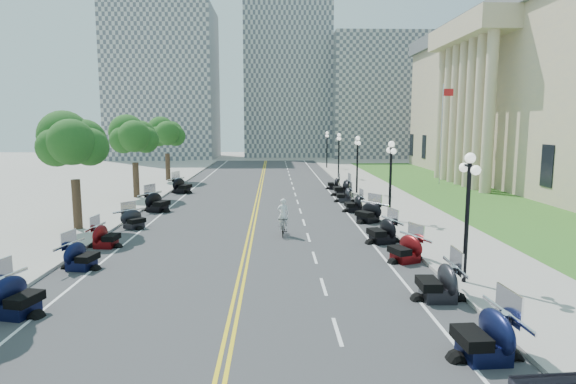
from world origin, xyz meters
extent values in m
plane|color=gray|center=(0.00, 0.00, 0.00)|extent=(160.00, 160.00, 0.00)
cube|color=#333335|center=(0.00, 10.00, 0.00)|extent=(16.00, 90.00, 0.01)
cube|color=yellow|center=(-0.12, 10.00, 0.01)|extent=(0.12, 90.00, 0.00)
cube|color=yellow|center=(0.12, 10.00, 0.01)|extent=(0.12, 90.00, 0.00)
cube|color=white|center=(6.40, 10.00, 0.01)|extent=(0.12, 90.00, 0.00)
cube|color=white|center=(-6.40, 10.00, 0.01)|extent=(0.12, 90.00, 0.00)
cube|color=white|center=(3.20, -12.00, 0.01)|extent=(0.12, 2.00, 0.00)
cube|color=white|center=(3.20, -8.00, 0.01)|extent=(0.12, 2.00, 0.00)
cube|color=white|center=(3.20, -4.00, 0.01)|extent=(0.12, 2.00, 0.00)
cube|color=white|center=(3.20, 0.00, 0.01)|extent=(0.12, 2.00, 0.00)
cube|color=white|center=(3.20, 4.00, 0.01)|extent=(0.12, 2.00, 0.00)
cube|color=white|center=(3.20, 8.00, 0.01)|extent=(0.12, 2.00, 0.00)
cube|color=white|center=(3.20, 12.00, 0.01)|extent=(0.12, 2.00, 0.00)
cube|color=white|center=(3.20, 16.00, 0.01)|extent=(0.12, 2.00, 0.00)
cube|color=white|center=(3.20, 20.00, 0.01)|extent=(0.12, 2.00, 0.00)
cube|color=white|center=(3.20, 24.00, 0.01)|extent=(0.12, 2.00, 0.00)
cube|color=white|center=(3.20, 28.00, 0.01)|extent=(0.12, 2.00, 0.00)
cube|color=white|center=(3.20, 32.00, 0.01)|extent=(0.12, 2.00, 0.00)
cube|color=white|center=(3.20, 36.00, 0.01)|extent=(0.12, 2.00, 0.00)
cube|color=white|center=(3.20, 40.00, 0.01)|extent=(0.12, 2.00, 0.00)
cube|color=white|center=(3.20, 44.00, 0.01)|extent=(0.12, 2.00, 0.00)
cube|color=white|center=(3.20, 48.00, 0.01)|extent=(0.12, 2.00, 0.00)
cube|color=white|center=(3.20, 52.00, 0.01)|extent=(0.12, 2.00, 0.00)
cube|color=#9E9991|center=(10.50, 10.00, 0.07)|extent=(5.00, 90.00, 0.15)
cube|color=#9E9991|center=(-10.50, 10.00, 0.07)|extent=(5.00, 90.00, 0.15)
cube|color=#356023|center=(17.50, 18.00, 0.05)|extent=(9.00, 60.00, 0.10)
cube|color=gray|center=(-18.00, 62.00, 13.00)|extent=(18.00, 14.00, 26.00)
cube|color=gray|center=(4.00, 68.00, 15.00)|extent=(16.00, 12.00, 30.00)
cube|color=gray|center=(22.00, 65.00, 11.00)|extent=(20.00, 14.00, 22.00)
imported|color=#A51414|center=(1.82, 0.46, 0.54)|extent=(0.59, 1.81, 1.08)
imported|color=white|center=(1.82, 0.46, 1.95)|extent=(0.64, 0.42, 1.74)
camera|label=1|loc=(1.32, -25.58, 6.17)|focal=30.00mm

